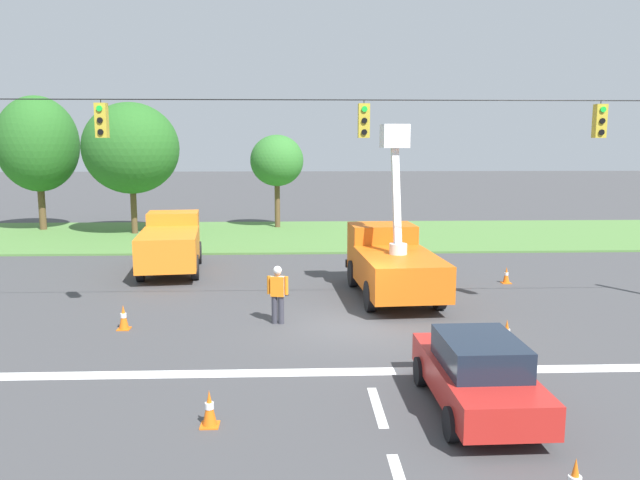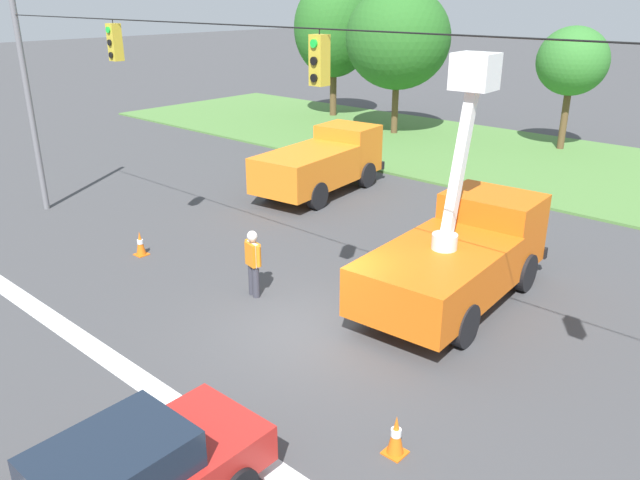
% 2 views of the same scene
% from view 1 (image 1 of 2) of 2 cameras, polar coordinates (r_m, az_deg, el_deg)
% --- Properties ---
extents(ground_plane, '(200.00, 200.00, 0.00)m').
position_cam_1_polar(ground_plane, '(18.84, 2.96, -7.79)').
color(ground_plane, '#424244').
extents(grass_verge, '(56.00, 12.00, 0.10)m').
position_cam_1_polar(grass_verge, '(36.40, 0.44, 0.45)').
color(grass_verge, '#517F3D').
rests_on(grass_verge, ground).
extents(lane_markings, '(17.60, 15.25, 0.01)m').
position_cam_1_polar(lane_markings, '(13.87, 4.98, -14.07)').
color(lane_markings, silver).
rests_on(lane_markings, ground).
extents(signal_gantry, '(26.20, 0.33, 7.20)m').
position_cam_1_polar(signal_gantry, '(18.07, 3.18, 5.79)').
color(signal_gantry, slate).
rests_on(signal_gantry, ground).
extents(tree_far_west, '(4.81, 4.79, 8.19)m').
position_cam_1_polar(tree_far_west, '(41.72, -24.40, 7.98)').
color(tree_far_west, brown).
rests_on(tree_far_west, ground).
extents(tree_west, '(5.50, 5.47, 7.70)m').
position_cam_1_polar(tree_west, '(38.06, -16.89, 8.02)').
color(tree_west, brown).
rests_on(tree_west, ground).
extents(tree_centre, '(3.32, 3.31, 5.88)m').
position_cam_1_polar(tree_centre, '(39.31, -3.96, 7.22)').
color(tree_centre, brown).
rests_on(tree_centre, ground).
extents(utility_truck_bucket_lift, '(2.91, 6.33, 6.03)m').
position_cam_1_polar(utility_truck_bucket_lift, '(22.19, 6.61, -1.77)').
color(utility_truck_bucket_lift, orange).
rests_on(utility_truck_bucket_lift, ground).
extents(utility_truck_support_near, '(2.98, 6.19, 2.34)m').
position_cam_1_polar(utility_truck_support_near, '(27.02, -13.48, -0.27)').
color(utility_truck_support_near, orange).
rests_on(utility_truck_support_near, ground).
extents(sedan_red, '(1.98, 4.33, 1.56)m').
position_cam_1_polar(sedan_red, '(13.32, 14.19, -11.69)').
color(sedan_red, red).
rests_on(sedan_red, ground).
extents(road_worker, '(0.64, 0.32, 1.77)m').
position_cam_1_polar(road_worker, '(18.79, -3.89, -4.69)').
color(road_worker, '#383842').
rests_on(road_worker, ground).
extents(traffic_cone_foreground_left, '(0.36, 0.36, 0.74)m').
position_cam_1_polar(traffic_cone_foreground_left, '(19.20, -17.52, -6.75)').
color(traffic_cone_foreground_left, orange).
rests_on(traffic_cone_foreground_left, ground).
extents(traffic_cone_foreground_right, '(0.36, 0.36, 0.73)m').
position_cam_1_polar(traffic_cone_foreground_right, '(12.58, -10.07, -14.92)').
color(traffic_cone_foreground_right, orange).
rests_on(traffic_cone_foreground_right, ground).
extents(traffic_cone_near_bucket, '(0.36, 0.36, 0.76)m').
position_cam_1_polar(traffic_cone_near_bucket, '(17.52, 16.70, -8.19)').
color(traffic_cone_near_bucket, orange).
rests_on(traffic_cone_near_bucket, ground).
extents(traffic_cone_lane_edge_a, '(0.36, 0.36, 0.65)m').
position_cam_1_polar(traffic_cone_lane_edge_a, '(25.26, 16.67, -3.11)').
color(traffic_cone_lane_edge_a, orange).
rests_on(traffic_cone_lane_edge_a, ground).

